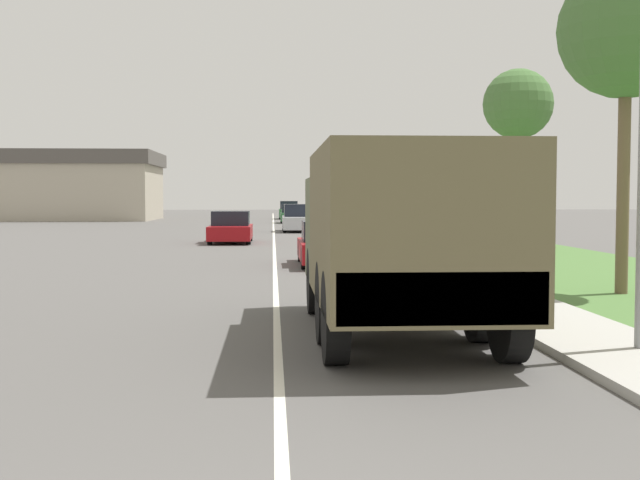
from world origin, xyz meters
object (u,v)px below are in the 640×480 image
(car_fourth_ahead, at_px, (292,215))
(car_nearest_ahead, at_px, (327,245))
(military_truck, at_px, (398,232))
(car_farthest_ahead, at_px, (289,211))
(car_third_ahead, at_px, (297,219))
(lamp_post, at_px, (632,11))
(car_second_ahead, at_px, (231,228))

(car_fourth_ahead, bearing_deg, car_nearest_ahead, -89.90)
(military_truck, distance_m, car_farthest_ahead, 64.76)
(car_farthest_ahead, bearing_deg, car_third_ahead, -90.17)
(car_nearest_ahead, bearing_deg, car_fourth_ahead, 90.10)
(car_fourth_ahead, height_order, lamp_post, lamp_post)
(car_farthest_ahead, bearing_deg, car_nearest_ahead, -89.87)
(car_second_ahead, bearing_deg, car_farthest_ahead, 85.01)
(car_second_ahead, bearing_deg, military_truck, -81.34)
(lamp_post, bearing_deg, car_second_ahead, 103.73)
(car_nearest_ahead, bearing_deg, car_second_ahead, 106.28)
(military_truck, distance_m, car_nearest_ahead, 12.69)
(car_fourth_ahead, bearing_deg, car_second_ahead, -97.20)
(car_second_ahead, xyz_separation_m, car_fourth_ahead, (3.52, 27.86, 0.03))
(car_second_ahead, bearing_deg, car_nearest_ahead, -73.72)
(car_farthest_ahead, bearing_deg, car_fourth_ahead, -89.77)
(car_second_ahead, bearing_deg, car_fourth_ahead, 82.80)
(car_nearest_ahead, bearing_deg, lamp_post, -78.49)
(military_truck, relative_size, car_farthest_ahead, 1.49)
(military_truck, height_order, car_nearest_ahead, military_truck)
(military_truck, bearing_deg, car_fourth_ahead, 90.31)
(car_nearest_ahead, distance_m, car_farthest_ahead, 52.10)
(car_nearest_ahead, xyz_separation_m, car_farthest_ahead, (-0.12, 52.10, 0.14))
(lamp_post, bearing_deg, car_nearest_ahead, 101.51)
(car_second_ahead, relative_size, car_farthest_ahead, 1.00)
(car_second_ahead, relative_size, car_fourth_ahead, 1.13)
(military_truck, xyz_separation_m, car_farthest_ahead, (-0.33, 64.76, -0.82))
(car_fourth_ahead, xyz_separation_m, car_farthest_ahead, (-0.05, 11.94, 0.08))
(lamp_post, bearing_deg, military_truck, 146.93)
(car_third_ahead, distance_m, car_farthest_ahead, 28.03)
(car_third_ahead, bearing_deg, car_fourth_ahead, 89.53)
(car_nearest_ahead, height_order, car_second_ahead, car_second_ahead)
(car_third_ahead, xyz_separation_m, car_fourth_ahead, (0.13, 16.09, -0.05))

